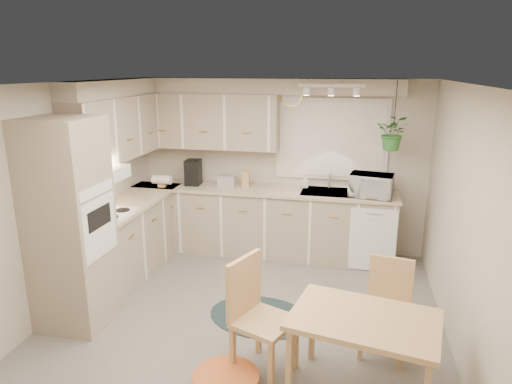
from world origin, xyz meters
TOP-DOWN VIEW (x-y plane):
  - floor at (0.00, 0.00)m, footprint 4.20×4.20m
  - ceiling at (0.00, 0.00)m, footprint 4.20×4.20m
  - wall_back at (0.00, 2.10)m, footprint 4.00×0.04m
  - wall_front at (0.00, -2.10)m, footprint 4.00×0.04m
  - wall_left at (-2.00, 0.00)m, footprint 0.04×4.20m
  - wall_right at (2.00, 0.00)m, footprint 0.04×4.20m
  - base_cab_left at (-1.70, 0.88)m, footprint 0.60×1.85m
  - base_cab_back at (-0.20, 1.80)m, footprint 3.60×0.60m
  - counter_left at (-1.69, 0.88)m, footprint 0.64×1.89m
  - counter_back at (-0.20, 1.79)m, footprint 3.64×0.64m
  - oven_stack at (-1.68, -0.38)m, footprint 0.65×0.65m
  - wall_oven_face at (-1.35, -0.38)m, footprint 0.02×0.56m
  - upper_cab_left at (-1.82, 1.00)m, footprint 0.35×2.00m
  - upper_cab_back at (-1.00, 1.93)m, footprint 2.00×0.35m
  - soffit_left at (-1.85, 1.00)m, footprint 0.30×2.00m
  - soffit_back at (-0.20, 1.95)m, footprint 3.60×0.30m
  - cooktop at (-1.68, 0.30)m, footprint 0.52×0.58m
  - range_hood at (-1.70, 0.30)m, footprint 0.40×0.60m
  - window_blinds at (0.70, 2.07)m, footprint 1.40×0.02m
  - window_frame at (0.70, 2.08)m, footprint 1.50×0.02m
  - sink at (0.70, 1.80)m, footprint 0.70×0.48m
  - dishwasher_front at (1.30, 1.49)m, footprint 0.58×0.02m
  - track_light_bar at (0.70, 1.55)m, footprint 0.80×0.04m
  - wall_clock at (0.15, 2.07)m, footprint 0.30×0.03m
  - dining_table at (1.16, -0.90)m, footprint 1.23×0.94m
  - chair_left at (0.35, -0.77)m, footprint 0.62×0.62m
  - chair_back at (1.37, -0.30)m, footprint 0.49×0.49m
  - braided_rug at (0.14, 0.09)m, footprint 1.23×1.00m
  - pet_bed at (0.09, -1.06)m, footprint 0.65×0.65m
  - microwave at (1.24, 1.70)m, footprint 0.57×0.37m
  - soap_bottle at (0.38, 1.95)m, footprint 0.11×0.19m
  - hanging_plant at (1.47, 1.70)m, footprint 0.48×0.51m
  - coffee_maker at (-1.18, 1.80)m, footprint 0.22×0.26m
  - toaster at (-0.69, 1.82)m, footprint 0.27×0.17m
  - knife_block at (-0.44, 1.85)m, footprint 0.10×0.10m

SIDE VIEW (x-z plane):
  - floor at x=0.00m, z-range 0.00..0.00m
  - braided_rug at x=0.14m, z-range 0.00..0.01m
  - pet_bed at x=0.09m, z-range 0.00..0.13m
  - dining_table at x=1.16m, z-range 0.00..0.70m
  - dishwasher_front at x=1.30m, z-range 0.01..0.84m
  - chair_back at x=1.37m, z-range 0.00..0.88m
  - base_cab_left at x=-1.70m, z-range 0.00..0.90m
  - base_cab_back at x=-0.20m, z-range 0.00..0.90m
  - chair_left at x=0.35m, z-range 0.00..1.01m
  - sink at x=0.70m, z-range 0.85..0.95m
  - counter_left at x=-1.69m, z-range 0.90..0.94m
  - counter_back at x=-0.20m, z-range 0.90..0.94m
  - cooktop at x=-1.68m, z-range 0.93..0.95m
  - soap_bottle at x=0.38m, z-range 0.94..1.02m
  - toaster at x=-0.69m, z-range 0.94..1.09m
  - knife_block at x=-0.44m, z-range 0.94..1.16m
  - oven_stack at x=-1.68m, z-range 0.00..2.10m
  - wall_oven_face at x=-1.35m, z-range 0.76..1.34m
  - coffee_maker at x=-1.18m, z-range 0.94..1.29m
  - microwave at x=1.24m, z-range 0.94..1.30m
  - wall_back at x=0.00m, z-range 0.00..2.40m
  - wall_front at x=0.00m, z-range 0.00..2.40m
  - wall_left at x=-2.00m, z-range 0.00..2.40m
  - wall_right at x=2.00m, z-range 0.00..2.40m
  - range_hood at x=-1.70m, z-range 1.33..1.47m
  - window_blinds at x=0.70m, z-range 1.10..2.10m
  - window_frame at x=0.70m, z-range 1.05..2.15m
  - hanging_plant at x=1.47m, z-range 1.55..1.89m
  - upper_cab_left at x=-1.82m, z-range 1.45..2.20m
  - upper_cab_back at x=-1.00m, z-range 1.45..2.20m
  - wall_clock at x=0.15m, z-range 2.03..2.33m
  - soffit_left at x=-1.85m, z-range 2.20..2.40m
  - soffit_back at x=-0.20m, z-range 2.20..2.40m
  - track_light_bar at x=0.70m, z-range 2.31..2.35m
  - ceiling at x=0.00m, z-range 2.40..2.40m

